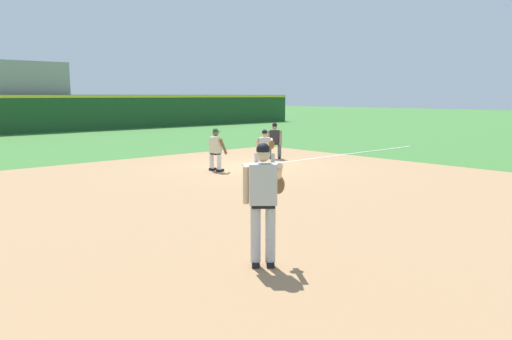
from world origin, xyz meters
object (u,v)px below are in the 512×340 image
at_px(first_base_bag, 249,165).
at_px(first_baseman, 265,146).
at_px(umpire, 275,139).
at_px(pitcher, 264,197).
at_px(baserunner, 216,148).
at_px(baseball, 271,179).

bearing_deg(first_base_bag, first_baseman, -38.10).
distance_m(first_baseman, umpire, 2.32).
bearing_deg(pitcher, umpire, 44.97).
relative_size(first_baseman, umpire, 0.92).
relative_size(pitcher, baserunner, 1.27).
relative_size(baseball, umpire, 0.05).
height_order(baseball, pitcher, pitcher).
bearing_deg(first_base_bag, baseball, -118.76).
bearing_deg(baseball, first_base_bag, 61.24).
bearing_deg(baseball, first_baseman, 50.14).
bearing_deg(first_baseman, pitcher, -133.35).
xyz_separation_m(pitcher, umpire, (9.13, 9.12, -0.27)).
distance_m(first_base_bag, baseball, 2.97).
bearing_deg(baserunner, umpire, 15.84).
bearing_deg(baserunner, first_baseman, -8.97).
distance_m(baserunner, umpire, 3.99).
bearing_deg(baseball, baserunner, 92.58).
distance_m(baseball, umpire, 5.27).
relative_size(pitcher, first_baseman, 1.39).
height_order(first_base_bag, baseball, first_base_bag).
distance_m(baseball, baserunner, 2.68).
relative_size(baserunner, umpire, 1.00).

